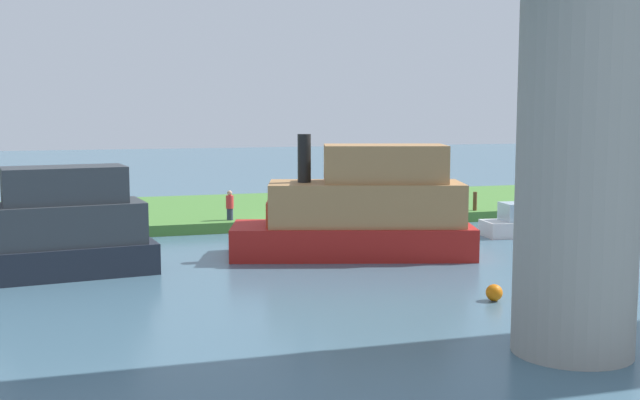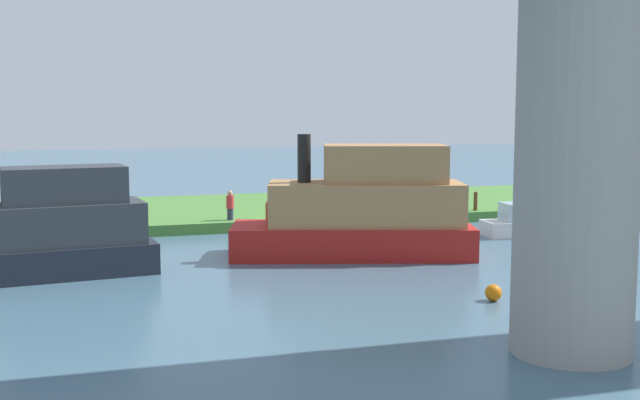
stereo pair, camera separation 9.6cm
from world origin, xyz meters
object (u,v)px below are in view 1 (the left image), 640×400
houseboat_blue (42,233)px  marker_buoy (494,293)px  bridge_pylon (579,138)px  person_on_bank (230,205)px  skiff_small (361,211)px  motorboat_red (529,224)px  mooring_post (475,201)px

houseboat_blue → marker_buoy: houseboat_blue is taller
bridge_pylon → marker_buoy: 6.90m
person_on_bank → marker_buoy: 16.54m
skiff_small → houseboat_blue: (11.58, 0.37, -0.24)m
houseboat_blue → bridge_pylon: bearing=134.2°
skiff_small → motorboat_red: (-8.95, -2.42, -1.21)m
person_on_bank → mooring_post: person_on_bank is taller
mooring_post → houseboat_blue: 22.07m
marker_buoy → houseboat_blue: bearing=-30.3°
person_on_bank → mooring_post: bearing=178.9°
motorboat_red → marker_buoy: size_ratio=9.25×
person_on_bank → mooring_post: (-12.64, 0.25, -0.22)m
person_on_bank → bridge_pylon: bearing=101.4°
skiff_small → bridge_pylon: bearing=92.4°
person_on_bank → motorboat_red: size_ratio=0.30×
bridge_pylon → skiff_small: 13.27m
bridge_pylon → mooring_post: size_ratio=10.47×
mooring_post → motorboat_red: 5.19m
houseboat_blue → marker_buoy: size_ratio=16.48×
houseboat_blue → motorboat_red: 20.74m
mooring_post → houseboat_blue: size_ratio=0.12×
mooring_post → marker_buoy: mooring_post is taller
marker_buoy → skiff_small: bearing=-80.5°
mooring_post → bridge_pylon: bearing=67.5°
bridge_pylon → houseboat_blue: size_ratio=1.21×
person_on_bank → houseboat_blue: (7.95, 8.20, 0.31)m
skiff_small → houseboat_blue: size_ratio=1.18×
bridge_pylon → skiff_small: bridge_pylon is taller
person_on_bank → skiff_small: skiff_small is taller
motorboat_red → skiff_small: bearing=15.1°
motorboat_red → houseboat_blue: bearing=7.7°
bridge_pylon → person_on_bank: bridge_pylon is taller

